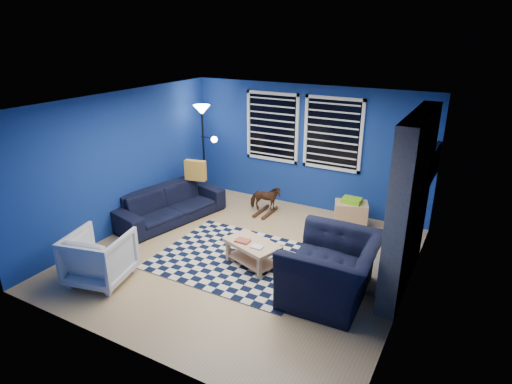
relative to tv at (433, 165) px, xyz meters
The scene contains 18 objects.
floor 3.46m from the tv, 140.73° to the right, with size 5.00×5.00×0.00m, color tan.
ceiling 3.35m from the tv, 140.73° to the right, with size 5.00×5.00×0.00m, color white.
wall_back 2.50m from the tv, 168.45° to the left, with size 5.00×5.00×0.00m, color navy.
wall_left 5.34m from the tv, 157.98° to the right, with size 5.00×5.00×0.00m, color navy.
wall_right 2.01m from the tv, 88.45° to the right, with size 5.00×5.00×0.00m, color navy.
fireplace 1.52m from the tv, 93.32° to the right, with size 0.65×2.00×2.50m.
window_left 3.24m from the tv, behind, with size 1.17×0.06×1.42m.
window_right 1.96m from the tv, 166.32° to the left, with size 1.17×0.06×1.42m.
tv is the anchor object (origin of this frame).
rug 3.56m from the tv, 139.71° to the right, with size 2.50×2.00×0.02m, color black.
sofa 4.79m from the tv, 162.03° to the right, with size 0.86×2.19×0.64m, color black.
armchair_big 2.71m from the tv, 109.49° to the right, with size 1.18×1.35×0.88m, color black.
armchair_bent 5.44m from the tv, 137.69° to the right, with size 0.82×0.84×0.77m, color gray.
rocking_horse 3.15m from the tv, behind, with size 0.61×0.28×0.51m, color #462B16.
coffee_table 3.28m from the tv, 135.26° to the right, with size 0.97×0.74×0.43m.
cabinet 1.71m from the tv, behind, with size 0.69×0.57×0.58m.
floor_lamp 4.50m from the tv, behind, with size 0.55×0.34×2.03m.
throw_pillow 4.39m from the tv, 169.96° to the right, with size 0.43×0.13×0.41m, color gold.
Camera 1 is at (3.12, -5.29, 3.50)m, focal length 30.00 mm.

